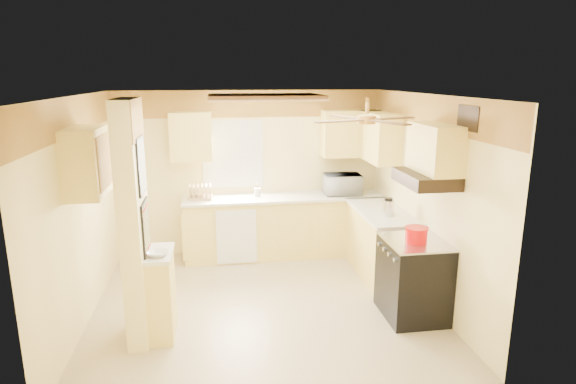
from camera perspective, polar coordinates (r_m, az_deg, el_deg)
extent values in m
plane|color=tan|center=(6.04, -2.97, -13.04)|extent=(4.00, 4.00, 0.00)
plane|color=white|center=(5.40, -3.30, 11.39)|extent=(4.00, 4.00, 0.00)
plane|color=#FFE99B|center=(7.44, -4.58, 2.28)|extent=(4.00, 0.00, 4.00)
plane|color=#FFE99B|center=(3.80, -0.26, -8.95)|extent=(4.00, 0.00, 4.00)
plane|color=#FFE99B|center=(5.76, -23.34, -2.18)|extent=(0.00, 3.80, 3.80)
plane|color=#FFE99B|center=(6.11, 15.88, -0.72)|extent=(0.00, 3.80, 3.80)
cube|color=gold|center=(7.28, -4.72, 10.37)|extent=(4.00, 0.02, 0.40)
cube|color=#FFE99B|center=(5.11, -17.77, -3.64)|extent=(0.20, 0.70, 2.50)
cube|color=#E8D666|center=(5.36, -14.77, -11.77)|extent=(0.25, 0.55, 0.90)
cube|color=silver|center=(5.18, -15.09, -7.07)|extent=(0.28, 0.58, 0.04)
cube|color=#E8D666|center=(7.40, -0.41, -4.14)|extent=(3.00, 0.60, 0.90)
cube|color=#E8D666|center=(6.76, 11.01, -6.15)|extent=(0.60, 1.40, 0.90)
cube|color=silver|center=(7.26, -0.41, -0.63)|extent=(3.04, 0.64, 0.04)
cube|color=silver|center=(6.62, 11.12, -2.32)|extent=(0.64, 1.44, 0.04)
cube|color=white|center=(7.05, -6.11, -5.32)|extent=(0.58, 0.02, 0.80)
cube|color=white|center=(7.36, -6.56, 4.48)|extent=(0.92, 0.02, 1.02)
cube|color=white|center=(7.36, -6.56, 4.49)|extent=(0.80, 0.02, 0.90)
cube|color=#E8D666|center=(7.16, -11.41, 6.48)|extent=(0.60, 0.35, 0.70)
cube|color=#E8D666|center=(7.44, 7.51, 6.89)|extent=(0.90, 0.35, 0.70)
cube|color=#E8D666|center=(7.08, 10.73, 6.43)|extent=(0.35, 1.00, 0.70)
cube|color=#E8D666|center=(5.36, -22.78, 3.33)|extent=(0.35, 0.75, 0.70)
cube|color=#E8D666|center=(5.42, 17.05, 4.97)|extent=(0.35, 0.76, 0.52)
cube|color=black|center=(5.76, 14.59, -9.94)|extent=(0.65, 0.76, 0.90)
cube|color=silver|center=(5.60, 14.87, -5.66)|extent=(0.66, 0.77, 0.02)
cylinder|color=silver|center=(5.29, 12.56, -7.86)|extent=(0.03, 0.05, 0.05)
cylinder|color=silver|center=(5.44, 11.92, -7.23)|extent=(0.03, 0.05, 0.05)
cylinder|color=silver|center=(5.58, 11.35, -6.66)|extent=(0.03, 0.05, 0.05)
cylinder|color=silver|center=(5.73, 10.77, -6.08)|extent=(0.03, 0.05, 0.05)
cube|color=black|center=(5.44, 16.00, 1.53)|extent=(0.50, 0.76, 0.14)
cube|color=black|center=(4.95, -17.01, 3.03)|extent=(0.02, 0.42, 0.57)
cube|color=white|center=(4.95, -16.95, 3.04)|extent=(0.01, 0.37, 0.52)
cube|color=black|center=(5.11, -16.51, -4.15)|extent=(0.02, 0.42, 0.57)
cube|color=yellow|center=(5.11, -16.44, -4.15)|extent=(0.01, 0.37, 0.52)
cube|color=brown|center=(5.91, -2.79, 11.20)|extent=(1.35, 0.95, 0.06)
cube|color=white|center=(5.91, -2.79, 10.96)|extent=(1.15, 0.75, 0.02)
cylinder|color=gold|center=(4.92, 9.38, 10.08)|extent=(0.04, 0.04, 0.16)
cylinder|color=gold|center=(4.93, 9.31, 8.45)|extent=(0.18, 0.18, 0.08)
cube|color=brown|center=(5.13, 12.17, 8.53)|extent=(0.55, 0.28, 0.01)
cube|color=brown|center=(5.19, 7.12, 8.78)|extent=(0.28, 0.55, 0.01)
cube|color=brown|center=(4.74, 6.22, 8.35)|extent=(0.55, 0.28, 0.01)
cube|color=brown|center=(4.69, 11.73, 8.08)|extent=(0.28, 0.55, 0.01)
cube|color=black|center=(5.14, 20.58, 8.20)|extent=(0.02, 0.40, 0.25)
imported|color=white|center=(7.39, 6.46, 0.92)|extent=(0.56, 0.39, 0.31)
imported|color=white|center=(5.06, -15.14, -7.04)|extent=(0.26, 0.26, 0.05)
cylinder|color=red|center=(5.52, 14.96, -5.01)|extent=(0.24, 0.24, 0.15)
cylinder|color=red|center=(5.49, 15.02, -4.16)|extent=(0.26, 0.26, 0.02)
cylinder|color=silver|center=(6.35, 11.80, -1.88)|extent=(0.15, 0.15, 0.21)
cylinder|color=black|center=(6.32, 11.85, -0.85)|extent=(0.10, 0.10, 0.03)
cube|color=tan|center=(7.21, -10.33, -0.64)|extent=(0.38, 0.30, 0.04)
cube|color=tan|center=(7.20, -11.53, -0.04)|extent=(0.02, 0.24, 0.20)
cube|color=tan|center=(7.20, -11.06, -0.02)|extent=(0.02, 0.24, 0.20)
cube|color=tan|center=(7.19, -10.58, -0.01)|extent=(0.02, 0.24, 0.20)
cube|color=tan|center=(7.19, -10.11, 0.01)|extent=(0.02, 0.24, 0.20)
cube|color=tan|center=(7.19, -9.63, 0.03)|extent=(0.02, 0.24, 0.20)
cube|color=tan|center=(7.19, -9.15, 0.04)|extent=(0.02, 0.24, 0.20)
cylinder|color=white|center=(7.20, -11.06, -0.02)|extent=(0.01, 0.20, 0.20)
cylinder|color=white|center=(7.19, -10.11, 0.01)|extent=(0.01, 0.20, 0.20)
cylinder|color=white|center=(7.26, -3.67, -0.01)|extent=(0.09, 0.09, 0.12)
cylinder|color=tan|center=(7.25, -3.54, 0.26)|extent=(0.01, 0.01, 0.19)
cylinder|color=tan|center=(7.27, -3.69, 0.28)|extent=(0.01, 0.01, 0.19)
cylinder|color=tan|center=(7.25, -3.81, 0.24)|extent=(0.01, 0.01, 0.19)
cylinder|color=tan|center=(7.23, -3.65, 0.22)|extent=(0.01, 0.01, 0.19)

